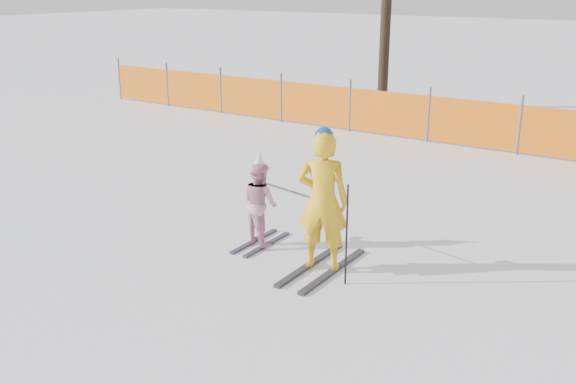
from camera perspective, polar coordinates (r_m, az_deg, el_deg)
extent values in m
plane|color=white|center=(7.89, -2.03, -7.86)|extent=(120.00, 120.00, 0.00)
cube|color=black|center=(8.27, 1.99, -6.45)|extent=(0.09, 1.53, 0.04)
cube|color=black|center=(8.11, 4.04, -7.00)|extent=(0.09, 1.53, 0.04)
imported|color=yellow|center=(7.85, 3.11, -0.78)|extent=(0.74, 0.60, 1.75)
sphere|color=navy|center=(7.63, 3.22, 4.95)|extent=(0.23, 0.23, 0.23)
cube|color=black|center=(9.00, -3.04, -4.38)|extent=(0.09, 1.02, 0.03)
cube|color=black|center=(8.88, -1.89, -4.69)|extent=(0.09, 1.02, 0.03)
imported|color=pink|center=(8.73, -2.52, -0.97)|extent=(0.67, 0.60, 1.15)
cone|color=silver|center=(8.54, -2.58, 2.90)|extent=(0.19, 0.19, 0.24)
cylinder|color=black|center=(7.58, 5.23, -3.86)|extent=(0.02, 0.02, 1.26)
cylinder|color=black|center=(8.23, 0.15, 0.10)|extent=(0.89, 0.21, 0.02)
cylinder|color=#595960|center=(20.59, -14.74, 9.71)|extent=(0.06, 0.06, 1.25)
cylinder|color=#595960|center=(19.16, -10.67, 9.39)|extent=(0.06, 0.06, 1.25)
cylinder|color=#595960|center=(17.84, -5.99, 8.96)|extent=(0.06, 0.06, 1.25)
cylinder|color=#595960|center=(16.65, -0.61, 8.39)|extent=(0.06, 0.06, 1.25)
cylinder|color=#595960|center=(15.62, 5.52, 7.66)|extent=(0.06, 0.06, 1.25)
cylinder|color=#595960|center=(14.80, 12.38, 6.73)|extent=(0.06, 0.06, 1.25)
cylinder|color=#595960|center=(14.22, 19.90, 5.60)|extent=(0.06, 0.06, 1.25)
cube|color=orange|center=(15.43, 7.05, 7.19)|extent=(16.94, 0.03, 1.00)
cylinder|color=black|center=(18.52, 8.72, 15.72)|extent=(0.29, 0.29, 5.45)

